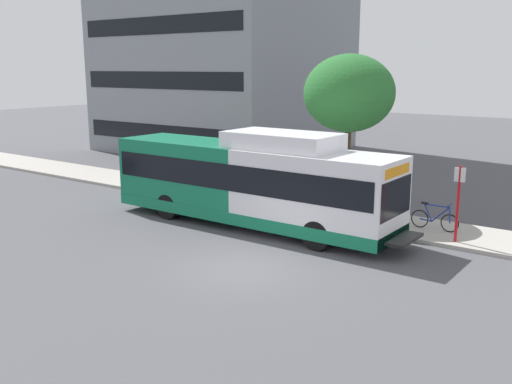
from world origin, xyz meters
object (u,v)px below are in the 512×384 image
(transit_bus, at_px, (251,182))
(street_tree_near_stop, at_px, (349,94))
(bus_stop_sign_pole, at_px, (458,198))
(bicycle_parked, at_px, (435,218))

(transit_bus, bearing_deg, street_tree_near_stop, -25.88)
(transit_bus, relative_size, bus_stop_sign_pole, 4.71)
(transit_bus, distance_m, bicycle_parked, 6.81)
(bus_stop_sign_pole, distance_m, street_tree_near_stop, 6.36)
(transit_bus, height_order, street_tree_near_stop, street_tree_near_stop)
(bus_stop_sign_pole, height_order, bicycle_parked, bus_stop_sign_pole)
(transit_bus, distance_m, bus_stop_sign_pole, 7.34)
(bus_stop_sign_pole, relative_size, bicycle_parked, 1.48)
(transit_bus, relative_size, bicycle_parked, 6.96)
(bicycle_parked, xyz_separation_m, street_tree_near_stop, (0.89, 4.06, 4.31))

